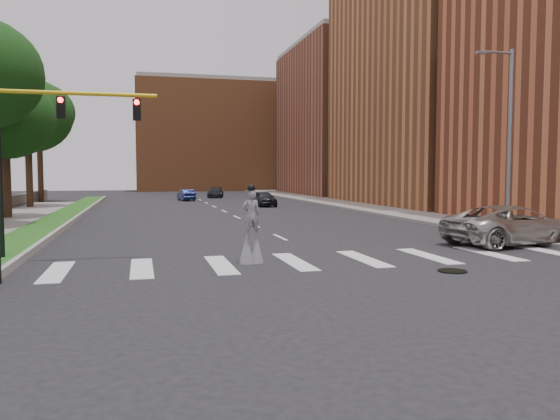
% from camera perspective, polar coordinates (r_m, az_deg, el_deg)
% --- Properties ---
extents(ground_plane, '(160.00, 160.00, 0.00)m').
position_cam_1_polar(ground_plane, '(18.46, 6.25, -5.75)').
color(ground_plane, black).
rests_on(ground_plane, ground).
extents(grass_median, '(2.00, 60.00, 0.25)m').
position_cam_1_polar(grass_median, '(37.48, -22.11, -0.87)').
color(grass_median, '#1D5017').
rests_on(grass_median, ground).
extents(median_curb, '(0.20, 60.00, 0.28)m').
position_cam_1_polar(median_curb, '(37.36, -20.52, -0.83)').
color(median_curb, gray).
rests_on(median_curb, ground).
extents(sidewalk_right, '(5.00, 90.00, 0.18)m').
position_cam_1_polar(sidewalk_right, '(46.19, 9.84, 0.18)').
color(sidewalk_right, slate).
rests_on(sidewalk_right, ground).
extents(manhole, '(0.90, 0.90, 0.04)m').
position_cam_1_polar(manhole, '(18.00, 17.56, -6.09)').
color(manhole, black).
rests_on(manhole, ground).
extents(building_mid, '(16.00, 22.00, 24.00)m').
position_cam_1_polar(building_mid, '(55.66, 17.00, 13.01)').
color(building_mid, '#A55E33').
rests_on(building_mid, ground).
extents(building_far, '(16.00, 22.00, 20.00)m').
position_cam_1_polar(building_far, '(76.81, 7.49, 9.11)').
color(building_far, brown).
rests_on(building_far, ground).
extents(building_backdrop, '(26.00, 14.00, 18.00)m').
position_cam_1_polar(building_backdrop, '(96.01, -6.98, 7.48)').
color(building_backdrop, '#A55E33').
rests_on(building_backdrop, ground).
extents(streetlight, '(2.05, 0.20, 9.00)m').
position_cam_1_polar(streetlight, '(28.87, 22.73, 7.23)').
color(streetlight, slate).
rests_on(streetlight, ground).
extents(traffic_signal, '(5.30, 0.23, 6.20)m').
position_cam_1_polar(traffic_signal, '(20.32, -24.03, 6.57)').
color(traffic_signal, black).
rests_on(traffic_signal, ground).
extents(stilt_performer, '(0.84, 0.54, 2.70)m').
position_cam_1_polar(stilt_performer, '(18.61, -3.02, -2.45)').
color(stilt_performer, black).
rests_on(stilt_performer, ground).
extents(suv_crossing, '(6.39, 3.54, 1.69)m').
position_cam_1_polar(suv_crossing, '(25.38, 23.14, -1.46)').
color(suv_crossing, '#ADABA3').
rests_on(suv_crossing, ground).
extents(car_near, '(1.86, 4.19, 1.40)m').
position_cam_1_polar(car_near, '(49.57, -1.70, 1.20)').
color(car_near, black).
rests_on(car_near, ground).
extents(car_mid, '(1.86, 3.90, 1.23)m').
position_cam_1_polar(car_mid, '(60.25, -9.78, 1.56)').
color(car_mid, '#151E4B').
rests_on(car_mid, ground).
extents(car_far, '(2.62, 4.62, 1.26)m').
position_cam_1_polar(car_far, '(66.75, -6.76, 1.84)').
color(car_far, black).
rests_on(car_far, ground).
extents(tree_3, '(6.30, 6.30, 9.29)m').
position_cam_1_polar(tree_3, '(39.58, -26.86, 8.60)').
color(tree_3, black).
rests_on(tree_3, ground).
extents(tree_4, '(7.36, 7.36, 10.99)m').
position_cam_1_polar(tree_4, '(50.98, -24.90, 8.94)').
color(tree_4, black).
rests_on(tree_4, ground).
extents(tree_5, '(7.07, 7.07, 12.17)m').
position_cam_1_polar(tree_5, '(61.25, -23.91, 9.29)').
color(tree_5, black).
rests_on(tree_5, ground).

